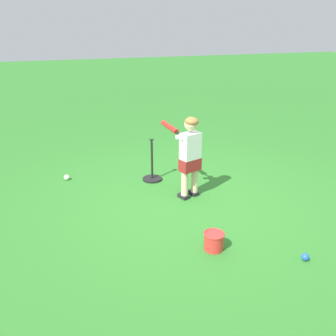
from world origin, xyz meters
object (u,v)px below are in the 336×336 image
object	(u,v)px
play_ball_near_batter	(67,177)
batting_tee	(152,173)
toy_bucket	(214,241)
child_batter	(189,150)
play_ball_far_right	(305,257)

from	to	relation	value
play_ball_near_batter	batting_tee	size ratio (longest dim) A/B	0.13
play_ball_near_batter	toy_bucket	xyz separation A→B (m)	(-2.31, -1.25, 0.06)
child_batter	batting_tee	bearing A→B (deg)	23.52
play_ball_near_batter	play_ball_far_right	bearing A→B (deg)	-144.15
play_ball_near_batter	toy_bucket	bearing A→B (deg)	-151.54
play_ball_near_batter	batting_tee	world-z (taller)	batting_tee
child_batter	play_ball_near_batter	distance (m)	1.93
child_batter	play_ball_near_batter	size ratio (longest dim) A/B	13.30
play_ball_near_batter	toy_bucket	size ratio (longest dim) A/B	0.38
child_batter	toy_bucket	size ratio (longest dim) A/B	5.00
play_ball_near_batter	toy_bucket	world-z (taller)	toy_bucket
child_batter	toy_bucket	xyz separation A→B (m)	(-1.23, 0.22, -0.55)
play_ball_far_right	play_ball_near_batter	distance (m)	3.43
child_batter	play_ball_near_batter	xyz separation A→B (m)	(1.08, 1.48, -0.61)
child_batter	batting_tee	size ratio (longest dim) A/B	1.74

